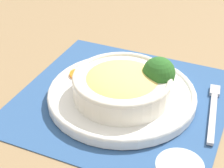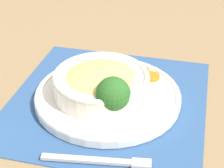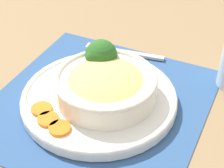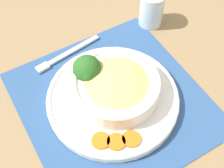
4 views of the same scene
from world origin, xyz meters
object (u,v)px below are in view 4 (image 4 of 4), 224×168
object	(u,v)px
broccoli_floret	(87,70)
fork	(62,57)
bowl	(116,86)
water_glass	(151,11)

from	to	relation	value
broccoli_floret	fork	distance (m)	0.13
bowl	fork	xyz separation A→B (m)	(0.17, 0.06, -0.04)
broccoli_floret	fork	xyz separation A→B (m)	(0.11, 0.02, -0.06)
bowl	fork	bearing A→B (deg)	19.03
broccoli_floret	fork	world-z (taller)	broccoli_floret
broccoli_floret	fork	bearing A→B (deg)	9.35
water_glass	broccoli_floret	bearing A→B (deg)	114.07
broccoli_floret	fork	size ratio (longest dim) A/B	0.42
bowl	broccoli_floret	xyz separation A→B (m)	(0.06, 0.04, 0.02)
broccoli_floret	water_glass	size ratio (longest dim) A/B	0.82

